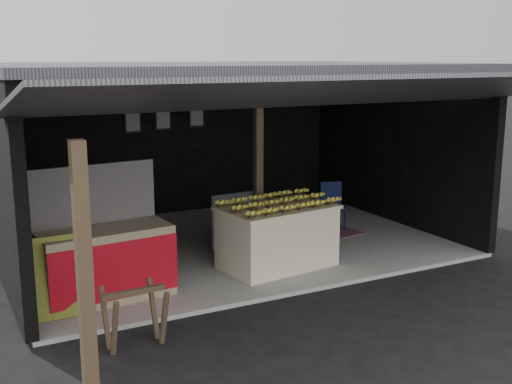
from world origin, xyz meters
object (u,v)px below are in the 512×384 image
white_crate (242,224)px  neighbor_stall (105,260)px  sawhorse (134,311)px  banana_table (277,236)px  plastic_chair (332,201)px  water_barrel (319,238)px

white_crate → neighbor_stall: neighbor_stall is taller
sawhorse → banana_table: bearing=28.3°
plastic_chair → water_barrel: bearing=-117.1°
neighbor_stall → banana_table: bearing=-3.6°
sawhorse → plastic_chair: bearing=30.9°
neighbor_stall → white_crate: bearing=17.1°
neighbor_stall → water_barrel: 3.54m
banana_table → neighbor_stall: neighbor_stall is taller
neighbor_stall → plastic_chair: 4.78m
white_crate → water_barrel: (1.04, -0.65, -0.21)m
neighbor_stall → sawhorse: neighbor_stall is taller
plastic_chair → sawhorse: bearing=-132.0°
banana_table → water_barrel: size_ratio=3.74×
banana_table → sawhorse: banana_table is taller
white_crate → plastic_chair: white_crate is taller
sawhorse → plastic_chair: size_ratio=0.84×
neighbor_stall → water_barrel: size_ratio=3.62×
banana_table → water_barrel: bearing=10.6°
sawhorse → white_crate: bearing=42.4°
banana_table → plastic_chair: 2.43m
white_crate → plastic_chair: size_ratio=1.06×
white_crate → sawhorse: size_ratio=1.27×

